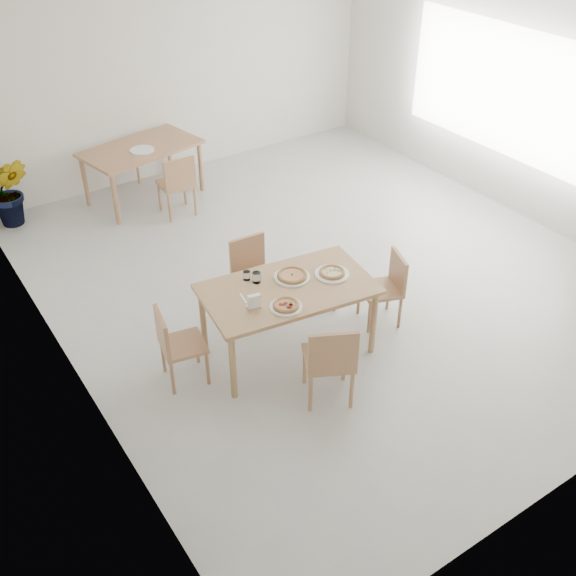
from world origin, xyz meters
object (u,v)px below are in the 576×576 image
pizza_pepperoni (286,305)px  napkin_holder (254,302)px  chair_west (175,342)px  plate_margherita (292,277)px  chair_back_n (113,146)px  chair_east (388,284)px  chair_back_s (178,182)px  plate_mushroom (332,274)px  plate_pepperoni (286,307)px  chair_south (330,359)px  chair_north (252,269)px  pizza_mushroom (332,272)px  main_table (288,294)px  plate_empty (142,150)px  tumbler_b (257,277)px  potted_plant (10,192)px  pizza_margherita (292,275)px  second_table (141,152)px  tumbler_a (247,276)px

pizza_pepperoni → napkin_holder: (-0.23, 0.16, 0.03)m
chair_west → napkin_holder: napkin_holder is taller
plate_margherita → chair_back_n: bearing=90.9°
chair_east → chair_back_s: 3.33m
plate_mushroom → plate_pepperoni: same height
napkin_holder → chair_back_s: 3.30m
chair_south → chair_back_s: 3.92m
chair_north → pizza_mushroom: bearing=-64.3°
main_table → plate_empty: bearing=95.3°
tumbler_b → potted_plant: bearing=108.9°
pizza_margherita → napkin_holder: size_ratio=2.54×
plate_mushroom → chair_back_s: bearing=92.1°
plate_margherita → second_table: size_ratio=0.21×
second_table → plate_pepperoni: bearing=-106.3°
chair_south → chair_west: 1.42m
pizza_mushroom → chair_east: bearing=-8.1°
pizza_pepperoni → second_table: pizza_pepperoni is taller
pizza_pepperoni → chair_back_s: bearing=80.8°
pizza_margherita → chair_west: bearing=175.6°
plate_empty → chair_east: bearing=-75.9°
pizza_margherita → second_table: size_ratio=0.21×
plate_mushroom → chair_back_n: chair_back_n is taller
chair_north → chair_east: chair_north is taller
chair_north → plate_pepperoni: bearing=-102.1°
potted_plant → chair_north: bearing=-63.7°
pizza_margherita → plate_empty: (0.03, 3.58, -0.02)m
tumbler_b → chair_west: bearing=-177.9°
plate_pepperoni → tumbler_a: (-0.06, 0.58, 0.04)m
plate_mushroom → potted_plant: size_ratio=0.36×
tumbler_b → napkin_holder: napkin_holder is taller
chair_south → plate_mushroom: 0.97m
chair_north → plate_pepperoni: (-0.29, -1.07, 0.29)m
chair_north → plate_mushroom: bearing=-64.3°
chair_south → pizza_mushroom: 0.97m
chair_south → plate_mushroom: bearing=-100.1°
plate_pepperoni → pizza_mushroom: bearing=16.6°
main_table → plate_margherita: size_ratio=4.95×
pizza_mushroom → plate_margherita: bearing=153.8°
pizza_mushroom → potted_plant: 4.59m
main_table → pizza_mushroom: size_ratio=5.24×
plate_pepperoni → chair_back_s: 3.40m
plate_empty → chair_south: bearing=-93.2°
plate_mushroom → potted_plant: (-1.98, 4.13, -0.30)m
plate_margherita → plate_pepperoni: 0.48m
plate_mushroom → main_table: bearing=172.8°
tumbler_b → chair_north: bearing=63.2°
chair_west → plate_mushroom: (1.56, -0.26, 0.31)m
pizza_margherita → pizza_pepperoni: size_ratio=1.26×
chair_south → chair_back_n: bearing=-64.7°
chair_north → chair_south: bearing=-93.8°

